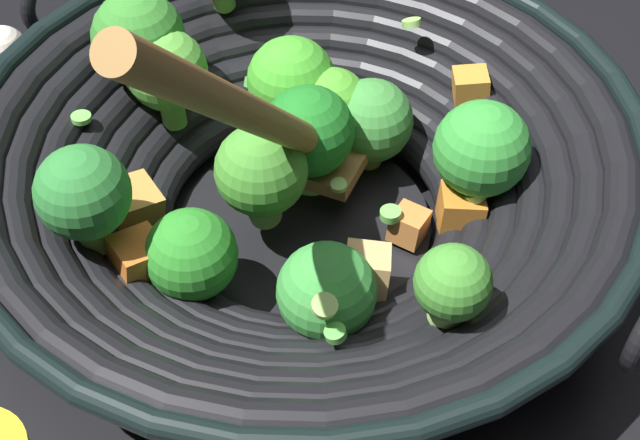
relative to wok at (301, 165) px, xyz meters
name	(u,v)px	position (x,y,z in m)	size (l,w,h in m)	color
ground_plane	(305,232)	(0.00, 0.00, -0.06)	(4.00, 4.00, 0.00)	black
wok	(301,165)	(0.00, 0.00, 0.00)	(0.41, 0.41, 0.26)	black
garlic_bulb	(4,50)	(-0.14, -0.25, -0.04)	(0.04, 0.04, 0.04)	silver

